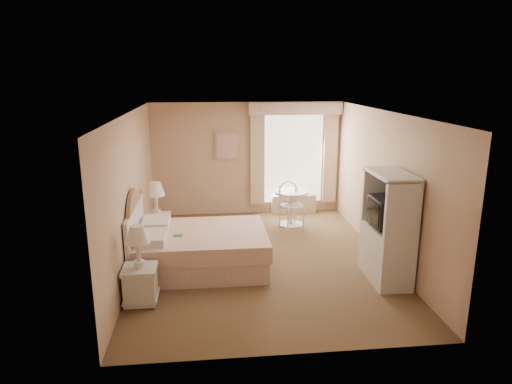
{
  "coord_description": "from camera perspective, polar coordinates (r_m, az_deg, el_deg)",
  "views": [
    {
      "loc": [
        -0.87,
        -7.23,
        3.1
      ],
      "look_at": [
        -0.06,
        0.3,
        1.12
      ],
      "focal_mm": 32.0,
      "sensor_mm": 36.0,
      "label": 1
    }
  ],
  "objects": [
    {
      "name": "framed_art",
      "position": [
        10.08,
        -3.7,
        5.74
      ],
      "size": [
        0.52,
        0.04,
        0.62
      ],
      "color": "tan",
      "rests_on": "room"
    },
    {
      "name": "armoire",
      "position": [
        7.23,
        16.12,
        -5.34
      ],
      "size": [
        0.51,
        1.02,
        1.7
      ],
      "color": "silver",
      "rests_on": "room"
    },
    {
      "name": "round_table",
      "position": [
        9.53,
        4.43,
        -1.32
      ],
      "size": [
        0.7,
        0.7,
        0.74
      ],
      "color": "silver",
      "rests_on": "room"
    },
    {
      "name": "room",
      "position": [
        7.52,
        0.71,
        0.37
      ],
      "size": [
        4.21,
        5.51,
        2.51
      ],
      "color": "brown",
      "rests_on": "ground"
    },
    {
      "name": "nightstand_near",
      "position": [
        6.55,
        -14.3,
        -10.01
      ],
      "size": [
        0.46,
        0.46,
        1.11
      ],
      "color": "silver",
      "rests_on": "room"
    },
    {
      "name": "cafe_chair",
      "position": [
        9.34,
        4.31,
        -1.19
      ],
      "size": [
        0.59,
        0.59,
        0.97
      ],
      "rotation": [
        0.0,
        0.0,
        0.33
      ],
      "color": "silver",
      "rests_on": "room"
    },
    {
      "name": "window",
      "position": [
        10.23,
        4.79,
        4.66
      ],
      "size": [
        2.05,
        0.22,
        2.51
      ],
      "color": "white",
      "rests_on": "room"
    },
    {
      "name": "nightstand_far",
      "position": [
        8.68,
        -12.27,
        -3.57
      ],
      "size": [
        0.48,
        0.48,
        1.16
      ],
      "color": "silver",
      "rests_on": "room"
    },
    {
      "name": "bed",
      "position": [
        7.54,
        -7.66,
        -6.91
      ],
      "size": [
        2.12,
        1.64,
        1.45
      ],
      "color": "tan",
      "rests_on": "room"
    }
  ]
}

